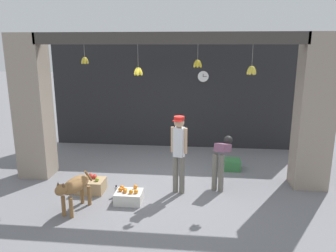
{
  "coord_description": "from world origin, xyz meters",
  "views": [
    {
      "loc": [
        0.72,
        -6.57,
        2.95
      ],
      "look_at": [
        0.0,
        0.43,
        1.22
      ],
      "focal_mm": 35.0,
      "sensor_mm": 36.0,
      "label": 1
    }
  ],
  "objects_px": {
    "worker_stooping": "(222,157)",
    "fruit_crate_apples": "(91,185)",
    "wall_clock": "(203,76)",
    "dog": "(74,187)",
    "fruit_crate_oranges": "(129,196)",
    "produce_box_green": "(231,164)",
    "shopkeeper": "(179,149)",
    "water_bottle": "(116,191)"
  },
  "relations": [
    {
      "from": "shopkeeper",
      "to": "fruit_crate_apples",
      "type": "xyz_separation_m",
      "value": [
        -1.81,
        -0.15,
        -0.8
      ]
    },
    {
      "from": "shopkeeper",
      "to": "worker_stooping",
      "type": "relative_size",
      "value": 1.56
    },
    {
      "from": "fruit_crate_oranges",
      "to": "water_bottle",
      "type": "distance_m",
      "value": 0.38
    },
    {
      "from": "wall_clock",
      "to": "dog",
      "type": "bearing_deg",
      "value": -118.82
    },
    {
      "from": "worker_stooping",
      "to": "fruit_crate_apples",
      "type": "height_order",
      "value": "worker_stooping"
    },
    {
      "from": "dog",
      "to": "shopkeeper",
      "type": "height_order",
      "value": "shopkeeper"
    },
    {
      "from": "worker_stooping",
      "to": "wall_clock",
      "type": "height_order",
      "value": "wall_clock"
    },
    {
      "from": "worker_stooping",
      "to": "fruit_crate_oranges",
      "type": "height_order",
      "value": "worker_stooping"
    },
    {
      "from": "worker_stooping",
      "to": "produce_box_green",
      "type": "bearing_deg",
      "value": 95.48
    },
    {
      "from": "dog",
      "to": "water_bottle",
      "type": "relative_size",
      "value": 4.18
    },
    {
      "from": "fruit_crate_oranges",
      "to": "fruit_crate_apples",
      "type": "distance_m",
      "value": 0.96
    },
    {
      "from": "shopkeeper",
      "to": "fruit_crate_oranges",
      "type": "xyz_separation_m",
      "value": [
        -0.93,
        -0.53,
        -0.82
      ]
    },
    {
      "from": "dog",
      "to": "produce_box_green",
      "type": "xyz_separation_m",
      "value": [
        2.99,
        2.4,
        -0.35
      ]
    },
    {
      "from": "water_bottle",
      "to": "wall_clock",
      "type": "distance_m",
      "value": 4.34
    },
    {
      "from": "shopkeeper",
      "to": "produce_box_green",
      "type": "bearing_deg",
      "value": -114.79
    },
    {
      "from": "worker_stooping",
      "to": "fruit_crate_apples",
      "type": "distance_m",
      "value": 2.79
    },
    {
      "from": "shopkeeper",
      "to": "water_bottle",
      "type": "xyz_separation_m",
      "value": [
        -1.23,
        -0.31,
        -0.83
      ]
    },
    {
      "from": "fruit_crate_apples",
      "to": "water_bottle",
      "type": "xyz_separation_m",
      "value": [
        0.58,
        -0.16,
        -0.03
      ]
    },
    {
      "from": "fruit_crate_oranges",
      "to": "water_bottle",
      "type": "bearing_deg",
      "value": 143.13
    },
    {
      "from": "fruit_crate_oranges",
      "to": "worker_stooping",
      "type": "bearing_deg",
      "value": 26.6
    },
    {
      "from": "dog",
      "to": "worker_stooping",
      "type": "bearing_deg",
      "value": 133.37
    },
    {
      "from": "shopkeeper",
      "to": "water_bottle",
      "type": "height_order",
      "value": "shopkeeper"
    },
    {
      "from": "shopkeeper",
      "to": "fruit_crate_oranges",
      "type": "bearing_deg",
      "value": 44.77
    },
    {
      "from": "fruit_crate_apples",
      "to": "fruit_crate_oranges",
      "type": "bearing_deg",
      "value": -23.71
    },
    {
      "from": "dog",
      "to": "fruit_crate_apples",
      "type": "relative_size",
      "value": 1.77
    },
    {
      "from": "shopkeeper",
      "to": "dog",
      "type": "bearing_deg",
      "value": 43.07
    },
    {
      "from": "worker_stooping",
      "to": "fruit_crate_apples",
      "type": "xyz_separation_m",
      "value": [
        -2.69,
        -0.52,
        -0.55
      ]
    },
    {
      "from": "shopkeeper",
      "to": "fruit_crate_apples",
      "type": "distance_m",
      "value": 1.98
    },
    {
      "from": "shopkeeper",
      "to": "wall_clock",
      "type": "height_order",
      "value": "wall_clock"
    },
    {
      "from": "produce_box_green",
      "to": "water_bottle",
      "type": "relative_size",
      "value": 1.95
    },
    {
      "from": "worker_stooping",
      "to": "wall_clock",
      "type": "distance_m",
      "value": 3.16
    },
    {
      "from": "dog",
      "to": "fruit_crate_oranges",
      "type": "bearing_deg",
      "value": 133.27
    },
    {
      "from": "produce_box_green",
      "to": "water_bottle",
      "type": "bearing_deg",
      "value": -144.32
    },
    {
      "from": "dog",
      "to": "produce_box_green",
      "type": "distance_m",
      "value": 3.85
    },
    {
      "from": "dog",
      "to": "produce_box_green",
      "type": "relative_size",
      "value": 2.14
    },
    {
      "from": "shopkeeper",
      "to": "fruit_crate_oranges",
      "type": "distance_m",
      "value": 1.35
    },
    {
      "from": "fruit_crate_apples",
      "to": "produce_box_green",
      "type": "relative_size",
      "value": 1.21
    },
    {
      "from": "produce_box_green",
      "to": "shopkeeper",
      "type": "bearing_deg",
      "value": -129.58
    },
    {
      "from": "fruit_crate_oranges",
      "to": "produce_box_green",
      "type": "bearing_deg",
      "value": 42.93
    },
    {
      "from": "fruit_crate_oranges",
      "to": "fruit_crate_apples",
      "type": "relative_size",
      "value": 0.92
    },
    {
      "from": "produce_box_green",
      "to": "wall_clock",
      "type": "relative_size",
      "value": 1.41
    },
    {
      "from": "water_bottle",
      "to": "wall_clock",
      "type": "bearing_deg",
      "value": 64.05
    }
  ]
}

